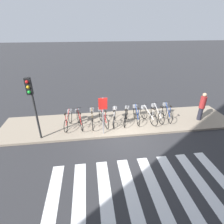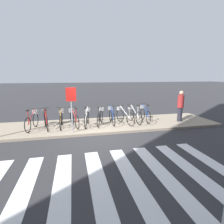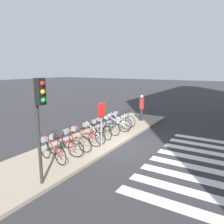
{
  "view_description": "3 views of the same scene",
  "coord_description": "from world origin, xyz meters",
  "px_view_note": "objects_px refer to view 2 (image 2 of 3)",
  "views": [
    {
      "loc": [
        -1.68,
        -7.53,
        5.33
      ],
      "look_at": [
        -0.54,
        0.8,
        1.12
      ],
      "focal_mm": 28.0,
      "sensor_mm": 36.0,
      "label": 1
    },
    {
      "loc": [
        -0.99,
        -7.51,
        2.68
      ],
      "look_at": [
        0.94,
        1.04,
        0.84
      ],
      "focal_mm": 28.0,
      "sensor_mm": 36.0,
      "label": 2
    },
    {
      "loc": [
        -8.43,
        -4.67,
        3.58
      ],
      "look_at": [
        1.06,
        1.06,
        1.35
      ],
      "focal_mm": 35.0,
      "sensor_mm": 36.0,
      "label": 3
    }
  ],
  "objects_px": {
    "parked_bicycle_4": "(87,117)",
    "sign_post": "(71,102)",
    "parked_bicycle_8": "(134,114)",
    "parked_bicycle_6": "(112,115)",
    "parked_bicycle_1": "(46,119)",
    "pedestrian": "(180,105)",
    "parked_bicycle_7": "(124,115)",
    "parked_bicycle_5": "(100,116)",
    "parked_bicycle_9": "(145,113)",
    "parked_bicycle_0": "(32,120)",
    "parked_bicycle_3": "(74,118)",
    "parked_bicycle_2": "(61,118)"
  },
  "relations": [
    {
      "from": "parked_bicycle_0",
      "to": "parked_bicycle_8",
      "type": "xyz_separation_m",
      "value": [
        5.24,
        0.12,
        0.0
      ]
    },
    {
      "from": "parked_bicycle_4",
      "to": "parked_bicycle_8",
      "type": "height_order",
      "value": "same"
    },
    {
      "from": "parked_bicycle_7",
      "to": "parked_bicycle_5",
      "type": "bearing_deg",
      "value": 176.16
    },
    {
      "from": "parked_bicycle_6",
      "to": "sign_post",
      "type": "height_order",
      "value": "sign_post"
    },
    {
      "from": "parked_bicycle_5",
      "to": "parked_bicycle_2",
      "type": "bearing_deg",
      "value": -178.93
    },
    {
      "from": "parked_bicycle_2",
      "to": "parked_bicycle_3",
      "type": "bearing_deg",
      "value": 0.98
    },
    {
      "from": "parked_bicycle_7",
      "to": "parked_bicycle_0",
      "type": "bearing_deg",
      "value": 179.4
    },
    {
      "from": "parked_bicycle_5",
      "to": "parked_bicycle_7",
      "type": "xyz_separation_m",
      "value": [
        1.29,
        -0.09,
        0.0
      ]
    },
    {
      "from": "parked_bicycle_5",
      "to": "parked_bicycle_8",
      "type": "distance_m",
      "value": 1.91
    },
    {
      "from": "pedestrian",
      "to": "sign_post",
      "type": "xyz_separation_m",
      "value": [
        -5.95,
        -0.77,
        0.49
      ]
    },
    {
      "from": "parked_bicycle_7",
      "to": "parked_bicycle_8",
      "type": "relative_size",
      "value": 0.96
    },
    {
      "from": "parked_bicycle_2",
      "to": "parked_bicycle_8",
      "type": "bearing_deg",
      "value": 1.75
    },
    {
      "from": "parked_bicycle_0",
      "to": "parked_bicycle_5",
      "type": "height_order",
      "value": "same"
    },
    {
      "from": "parked_bicycle_6",
      "to": "parked_bicycle_7",
      "type": "distance_m",
      "value": 0.67
    },
    {
      "from": "parked_bicycle_0",
      "to": "parked_bicycle_2",
      "type": "xyz_separation_m",
      "value": [
        1.34,
        0.0,
        0.0
      ]
    },
    {
      "from": "parked_bicycle_1",
      "to": "parked_bicycle_4",
      "type": "height_order",
      "value": "same"
    },
    {
      "from": "parked_bicycle_9",
      "to": "pedestrian",
      "type": "relative_size",
      "value": 0.97
    },
    {
      "from": "parked_bicycle_8",
      "to": "parked_bicycle_5",
      "type": "bearing_deg",
      "value": -177.55
    },
    {
      "from": "parked_bicycle_0",
      "to": "parked_bicycle_4",
      "type": "xyz_separation_m",
      "value": [
        2.63,
        0.02,
        0.0
      ]
    },
    {
      "from": "parked_bicycle_0",
      "to": "parked_bicycle_9",
      "type": "distance_m",
      "value": 5.9
    },
    {
      "from": "sign_post",
      "to": "parked_bicycle_7",
      "type": "bearing_deg",
      "value": 20.06
    },
    {
      "from": "parked_bicycle_2",
      "to": "sign_post",
      "type": "height_order",
      "value": "sign_post"
    },
    {
      "from": "parked_bicycle_0",
      "to": "sign_post",
      "type": "xyz_separation_m",
      "value": [
        1.89,
        -1.05,
        0.95
      ]
    },
    {
      "from": "parked_bicycle_4",
      "to": "sign_post",
      "type": "height_order",
      "value": "sign_post"
    },
    {
      "from": "parked_bicycle_1",
      "to": "parked_bicycle_7",
      "type": "height_order",
      "value": "same"
    },
    {
      "from": "parked_bicycle_1",
      "to": "pedestrian",
      "type": "relative_size",
      "value": 0.95
    },
    {
      "from": "parked_bicycle_3",
      "to": "parked_bicycle_6",
      "type": "height_order",
      "value": "same"
    },
    {
      "from": "parked_bicycle_0",
      "to": "parked_bicycle_5",
      "type": "distance_m",
      "value": 3.33
    },
    {
      "from": "parked_bicycle_3",
      "to": "parked_bicycle_4",
      "type": "xyz_separation_m",
      "value": [
        0.66,
        0.01,
        0.0
      ]
    },
    {
      "from": "parked_bicycle_4",
      "to": "parked_bicycle_6",
      "type": "distance_m",
      "value": 1.34
    },
    {
      "from": "parked_bicycle_9",
      "to": "parked_bicycle_7",
      "type": "bearing_deg",
      "value": -171.05
    },
    {
      "from": "parked_bicycle_2",
      "to": "parked_bicycle_3",
      "type": "distance_m",
      "value": 0.63
    },
    {
      "from": "parked_bicycle_4",
      "to": "pedestrian",
      "type": "relative_size",
      "value": 0.95
    },
    {
      "from": "parked_bicycle_6",
      "to": "parked_bicycle_0",
      "type": "bearing_deg",
      "value": -178.18
    },
    {
      "from": "parked_bicycle_1",
      "to": "parked_bicycle_6",
      "type": "bearing_deg",
      "value": 2.57
    },
    {
      "from": "parked_bicycle_8",
      "to": "parked_bicycle_6",
      "type": "bearing_deg",
      "value": 179.72
    },
    {
      "from": "parked_bicycle_6",
      "to": "sign_post",
      "type": "xyz_separation_m",
      "value": [
        -2.08,
        -1.17,
        0.95
      ]
    },
    {
      "from": "parked_bicycle_1",
      "to": "parked_bicycle_2",
      "type": "xyz_separation_m",
      "value": [
        0.73,
        0.03,
        0.0
      ]
    },
    {
      "from": "parked_bicycle_2",
      "to": "sign_post",
      "type": "bearing_deg",
      "value": -62.42
    },
    {
      "from": "parked_bicycle_4",
      "to": "sign_post",
      "type": "relative_size",
      "value": 0.8
    },
    {
      "from": "pedestrian",
      "to": "parked_bicycle_0",
      "type": "bearing_deg",
      "value": 177.96
    },
    {
      "from": "parked_bicycle_1",
      "to": "parked_bicycle_3",
      "type": "height_order",
      "value": "same"
    },
    {
      "from": "sign_post",
      "to": "parked_bicycle_1",
      "type": "bearing_deg",
      "value": 141.36
    },
    {
      "from": "parked_bicycle_6",
      "to": "parked_bicycle_7",
      "type": "xyz_separation_m",
      "value": [
        0.65,
        -0.17,
        0.0
      ]
    },
    {
      "from": "parked_bicycle_4",
      "to": "parked_bicycle_2",
      "type": "bearing_deg",
      "value": -179.15
    },
    {
      "from": "parked_bicycle_6",
      "to": "parked_bicycle_9",
      "type": "xyz_separation_m",
      "value": [
        1.93,
        0.03,
        0.0
      ]
    },
    {
      "from": "parked_bicycle_1",
      "to": "pedestrian",
      "type": "height_order",
      "value": "pedestrian"
    },
    {
      "from": "parked_bicycle_0",
      "to": "parked_bicycle_3",
      "type": "bearing_deg",
      "value": 0.34
    },
    {
      "from": "sign_post",
      "to": "parked_bicycle_6",
      "type": "bearing_deg",
      "value": 29.39
    },
    {
      "from": "parked_bicycle_6",
      "to": "parked_bicycle_7",
      "type": "height_order",
      "value": "same"
    }
  ]
}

